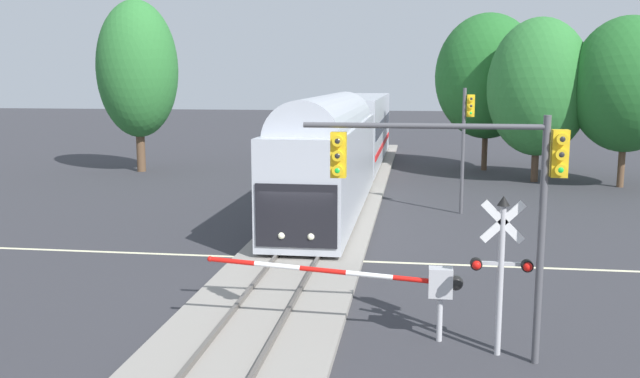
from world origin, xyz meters
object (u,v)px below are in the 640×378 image
at_px(traffic_signal_far_side, 467,130).
at_px(pine_left_background, 137,69).
at_px(commuter_train, 349,138).
at_px(crossing_gate_near, 409,282).
at_px(traffic_signal_near_right, 471,176).
at_px(elm_centre_background, 487,76).
at_px(maple_right_background, 627,85).
at_px(crossing_signal_mast, 501,259).
at_px(oak_far_right, 539,87).

height_order(traffic_signal_far_side, pine_left_background, pine_left_background).
bearing_deg(pine_left_background, commuter_train, -16.22).
bearing_deg(traffic_signal_far_side, crossing_gate_near, -98.32).
relative_size(traffic_signal_near_right, elm_centre_background, 0.54).
bearing_deg(commuter_train, traffic_signal_near_right, -78.39).
bearing_deg(traffic_signal_near_right, crossing_gate_near, 140.48).
height_order(commuter_train, maple_right_background, maple_right_background).
relative_size(crossing_signal_mast, maple_right_background, 0.38).
relative_size(traffic_signal_near_right, traffic_signal_far_side, 0.97).
bearing_deg(maple_right_background, crossing_gate_near, -114.97).
bearing_deg(elm_centre_background, crossing_signal_mast, -94.70).
bearing_deg(crossing_signal_mast, elm_centre_background, 85.30).
distance_m(oak_far_right, elm_centre_background, 5.62).
height_order(traffic_signal_near_right, elm_centre_background, elm_centre_background).
height_order(commuter_train, crossing_gate_near, commuter_train).
relative_size(commuter_train, oak_far_right, 3.88).
distance_m(crossing_signal_mast, traffic_signal_far_side, 16.73).
relative_size(crossing_gate_near, maple_right_background, 0.64).
bearing_deg(traffic_signal_near_right, pine_left_background, 123.98).
height_order(crossing_gate_near, oak_far_right, oak_far_right).
xyz_separation_m(crossing_gate_near, pine_left_background, (-18.20, 27.84, 5.33)).
bearing_deg(traffic_signal_near_right, traffic_signal_far_side, 86.40).
height_order(pine_left_background, elm_centre_background, pine_left_background).
bearing_deg(elm_centre_background, traffic_signal_far_side, -98.48).
bearing_deg(commuter_train, traffic_signal_far_side, -51.37).
distance_m(commuter_train, crossing_gate_near, 23.99).
relative_size(commuter_train, maple_right_background, 3.92).
relative_size(crossing_signal_mast, oak_far_right, 0.38).
bearing_deg(maple_right_background, oak_far_right, 161.93).
height_order(commuter_train, oak_far_right, oak_far_right).
distance_m(traffic_signal_far_side, pine_left_background, 23.90).
bearing_deg(crossing_gate_near, crossing_signal_mast, -18.84).
bearing_deg(crossing_signal_mast, traffic_signal_far_side, 88.92).
xyz_separation_m(commuter_train, elm_centre_background, (8.49, 8.08, 3.52)).
xyz_separation_m(crossing_signal_mast, maple_right_background, (9.74, 25.95, 3.60)).
relative_size(traffic_signal_far_side, pine_left_background, 0.51).
xyz_separation_m(commuter_train, oak_far_right, (11.02, 3.09, 2.88)).
bearing_deg(commuter_train, oak_far_right, 15.69).
bearing_deg(traffic_signal_near_right, elm_centre_background, 84.04).
relative_size(crossing_signal_mast, traffic_signal_far_side, 0.64).
distance_m(crossing_gate_near, traffic_signal_far_side, 16.31).
distance_m(crossing_signal_mast, traffic_signal_near_right, 2.07).
bearing_deg(traffic_signal_far_side, crossing_signal_mast, -91.08).
relative_size(commuter_train, crossing_signal_mast, 10.33).
height_order(crossing_signal_mast, elm_centre_background, elm_centre_background).
height_order(crossing_signal_mast, traffic_signal_near_right, traffic_signal_near_right).
bearing_deg(oak_far_right, elm_centre_background, 116.87).
relative_size(oak_far_right, elm_centre_background, 0.93).
distance_m(crossing_gate_near, elm_centre_background, 32.44).
bearing_deg(oak_far_right, traffic_signal_near_right, -102.07).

